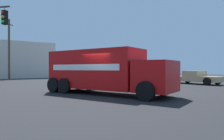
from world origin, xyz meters
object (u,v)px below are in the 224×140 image
at_px(vending_machine_red, 154,72).
at_px(vending_machine_blue, 114,72).
at_px(delivery_truck, 104,71).
at_px(palm_tree_far, 120,61).
at_px(pickup_tan, 196,77).
at_px(utility_pole, 9,48).

relative_size(vending_machine_red, vending_machine_blue, 1.00).
bearing_deg(vending_machine_red, delivery_truck, -145.84).
bearing_deg(palm_tree_far, vending_machine_blue, -140.85).
xyz_separation_m(delivery_truck, vending_machine_red, (15.72, 10.67, -0.40)).
bearing_deg(delivery_truck, vending_machine_red, 34.16).
relative_size(delivery_truck, vending_machine_blue, 4.71).
bearing_deg(delivery_truck, pickup_tan, 8.09).
xyz_separation_m(delivery_truck, pickup_tan, (12.72, 1.81, -0.74)).
distance_m(delivery_truck, pickup_tan, 12.87).
bearing_deg(vending_machine_blue, vending_machine_red, -38.45).
xyz_separation_m(palm_tree_far, utility_pole, (-16.07, 5.71, 1.62)).
height_order(delivery_truck, palm_tree_far, palm_tree_far).
height_order(palm_tree_far, utility_pole, utility_pole).
bearing_deg(palm_tree_far, vending_machine_red, -74.44).
relative_size(vending_machine_blue, utility_pole, 0.21).
bearing_deg(vending_machine_blue, utility_pole, 148.29).
height_order(vending_machine_blue, utility_pole, utility_pole).
distance_m(pickup_tan, utility_pole, 25.68).
relative_size(pickup_tan, palm_tree_far, 1.26).
distance_m(delivery_truck, vending_machine_red, 19.00).
distance_m(delivery_truck, palm_tree_far, 21.90).
xyz_separation_m(pickup_tan, palm_tree_far, (1.31, 14.95, 2.20)).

